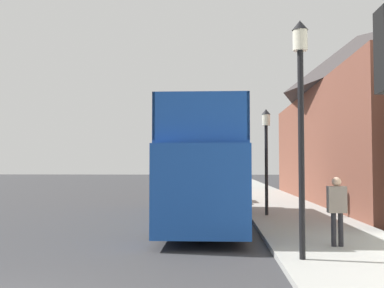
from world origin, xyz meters
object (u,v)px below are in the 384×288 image
at_px(tour_bus, 205,175).
at_px(lamp_post_second, 266,141).
at_px(parked_car_ahead_of_bus, 220,191).
at_px(lamp_post_nearest, 301,95).
at_px(pedestrian_third, 337,205).

xyz_separation_m(tour_bus, lamp_post_second, (2.45, 1.58, 1.35)).
bearing_deg(tour_bus, parked_car_ahead_of_bus, 85.50).
bearing_deg(parked_car_ahead_of_bus, lamp_post_second, -76.74).
bearing_deg(lamp_post_nearest, pedestrian_third, 53.84).
distance_m(tour_bus, pedestrian_third, 6.35).
height_order(tour_bus, parked_car_ahead_of_bus, tour_bus).
height_order(tour_bus, lamp_post_second, lamp_post_second).
distance_m(lamp_post_nearest, lamp_post_second, 8.49).
bearing_deg(tour_bus, lamp_post_nearest, -72.14).
xyz_separation_m(parked_car_ahead_of_bus, lamp_post_nearest, (1.64, -15.41, 2.97)).
bearing_deg(lamp_post_nearest, tour_bus, 108.18).
height_order(lamp_post_nearest, lamp_post_second, lamp_post_nearest).
relative_size(parked_car_ahead_of_bus, pedestrian_third, 2.64).
distance_m(parked_car_ahead_of_bus, lamp_post_second, 7.57).
height_order(pedestrian_third, lamp_post_second, lamp_post_second).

